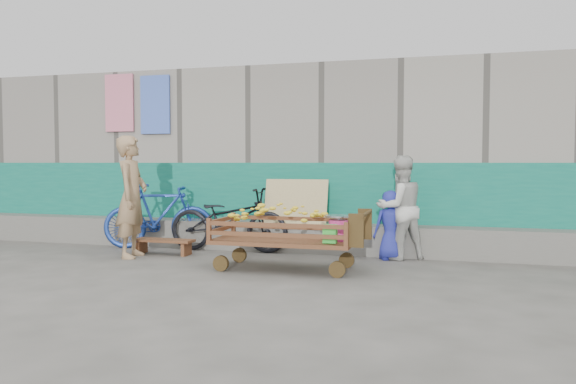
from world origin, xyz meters
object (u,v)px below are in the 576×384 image
(child, at_px, (391,225))
(bicycle_dark, at_px, (229,220))
(bicycle_blue, at_px, (159,216))
(vendor_man, at_px, (132,197))
(woman, at_px, (400,208))
(bench, at_px, (164,243))
(banana_cart, at_px, (282,226))

(child, bearing_deg, bicycle_dark, -30.19)
(child, relative_size, bicycle_dark, 0.52)
(child, distance_m, bicycle_blue, 3.75)
(vendor_man, xyz_separation_m, woman, (3.84, 0.89, -0.15))
(vendor_man, distance_m, woman, 3.94)
(bench, distance_m, woman, 3.59)
(vendor_man, bearing_deg, bicycle_blue, -7.67)
(vendor_man, distance_m, bicycle_blue, 0.95)
(bench, distance_m, bicycle_dark, 1.06)
(woman, bearing_deg, banana_cart, 7.33)
(bench, distance_m, bicycle_blue, 0.74)
(bench, bearing_deg, vendor_man, -134.08)
(banana_cart, distance_m, woman, 1.87)
(banana_cart, bearing_deg, vendor_man, 172.53)
(woman, bearing_deg, bicycle_dark, -32.69)
(bench, bearing_deg, woman, 8.82)
(child, xyz_separation_m, bicycle_dark, (-2.53, 0.06, 0.00))
(bicycle_dark, bearing_deg, child, -93.82)
(banana_cart, distance_m, bicycle_blue, 2.73)
(child, height_order, bicycle_blue, bicycle_blue)
(vendor_man, xyz_separation_m, bicycle_blue, (-0.04, 0.87, -0.36))
(vendor_man, relative_size, bicycle_blue, 1.01)
(vendor_man, distance_m, child, 3.82)
(vendor_man, height_order, woman, vendor_man)
(bicycle_dark, relative_size, bicycle_blue, 1.08)
(bicycle_blue, bearing_deg, woman, -108.12)
(banana_cart, height_order, woman, woman)
(vendor_man, bearing_deg, child, -87.96)
(bicycle_blue, bearing_deg, banana_cart, -134.18)
(woman, bearing_deg, vendor_man, -19.76)
(woman, bearing_deg, child, -6.32)
(bench, xyz_separation_m, vendor_man, (-0.33, -0.34, 0.73))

